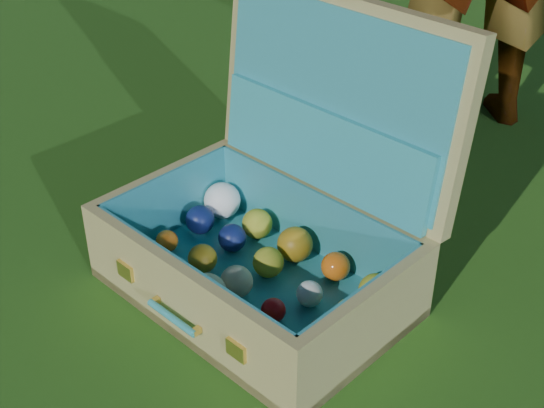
{
  "coord_description": "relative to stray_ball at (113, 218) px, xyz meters",
  "views": [
    {
      "loc": [
        0.59,
        -1.24,
        1.1
      ],
      "look_at": [
        -0.02,
        -0.0,
        0.19
      ],
      "focal_mm": 50.0,
      "sensor_mm": 36.0,
      "label": 1
    }
  ],
  "objects": [
    {
      "name": "ground",
      "position": [
        0.45,
        0.02,
        -0.03
      ],
      "size": [
        60.0,
        60.0,
        0.0
      ],
      "primitive_type": "plane",
      "color": "#215114",
      "rests_on": "ground"
    },
    {
      "name": "suitcase",
      "position": [
        0.46,
        0.01,
        0.14
      ],
      "size": [
        0.77,
        0.69,
        0.62
      ],
      "rotation": [
        0.0,
        0.0,
        -0.31
      ],
      "color": "tan",
      "rests_on": "ground"
    },
    {
      "name": "stray_ball",
      "position": [
        0.0,
        0.0,
        0.0
      ],
      "size": [
        0.07,
        0.07,
        0.07
      ],
      "primitive_type": "sphere",
      "color": "teal",
      "rests_on": "ground"
    }
  ]
}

